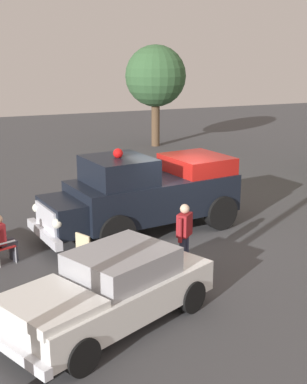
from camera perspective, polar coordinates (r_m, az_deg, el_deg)
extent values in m
plane|color=#424244|center=(15.07, 2.83, -4.79)|extent=(60.00, 60.00, 0.00)
cylinder|color=black|center=(13.72, -4.14, -4.58)|extent=(0.47, 1.08, 1.04)
cylinder|color=black|center=(15.44, -7.51, -2.36)|extent=(0.47, 1.08, 1.04)
cylinder|color=black|center=(15.51, 7.47, -2.27)|extent=(0.47, 1.08, 1.04)
cylinder|color=black|center=(17.05, 3.32, -0.52)|extent=(0.47, 1.08, 1.04)
cube|color=black|center=(15.19, 0.00, -0.43)|extent=(2.81, 5.16, 1.10)
cube|color=black|center=(14.04, -10.04, -2.58)|extent=(1.88, 1.15, 0.84)
cube|color=black|center=(14.42, -3.92, 2.36)|extent=(2.13, 1.97, 0.76)
cube|color=#B21914|center=(15.83, 4.82, 2.98)|extent=(2.19, 1.98, 0.60)
cube|color=silver|center=(13.90, -11.77, -2.86)|extent=(1.44, 0.34, 0.64)
cube|color=silver|center=(14.00, -12.06, -4.56)|extent=(2.24, 0.53, 0.24)
sphere|color=white|center=(13.17, -10.65, -3.46)|extent=(0.30, 0.30, 0.26)
sphere|color=white|center=(14.58, -12.81, -1.72)|extent=(0.30, 0.30, 0.26)
sphere|color=red|center=(14.32, -3.96, 4.31)|extent=(0.32, 0.32, 0.28)
cylinder|color=black|center=(9.00, -8.09, -17.54)|extent=(0.52, 0.73, 0.68)
cylinder|color=black|center=(10.16, -14.13, -13.74)|extent=(0.52, 0.73, 0.68)
cylinder|color=black|center=(10.79, 4.14, -11.45)|extent=(0.52, 0.73, 0.68)
cylinder|color=black|center=(11.77, -2.16, -9.01)|extent=(0.52, 0.73, 0.68)
cube|color=white|center=(10.22, -4.71, -11.33)|extent=(3.40, 4.57, 0.64)
cube|color=white|center=(9.25, -11.53, -12.14)|extent=(2.08, 1.96, 0.20)
cube|color=#99999E|center=(10.16, -3.53, -7.97)|extent=(2.21, 2.38, 0.56)
cube|color=silver|center=(9.20, -15.17, -16.73)|extent=(1.79, 0.94, 0.20)
cylinder|color=#B7BABF|center=(13.89, -15.85, -6.22)|extent=(0.04, 0.04, 0.44)
cylinder|color=#B7BABF|center=(13.52, -15.03, -6.77)|extent=(0.04, 0.04, 0.44)
cube|color=#B21E1E|center=(13.53, -16.36, -5.78)|extent=(0.61, 0.61, 0.04)
cube|color=#B7BABF|center=(13.27, -15.96, -5.41)|extent=(0.18, 0.43, 0.03)
cylinder|color=#B7BABF|center=(12.99, -6.86, -7.25)|extent=(0.04, 0.04, 0.44)
cylinder|color=#B7BABF|center=(12.69, -5.52, -7.78)|extent=(0.04, 0.04, 0.44)
cylinder|color=#B7BABF|center=(12.73, -8.34, -7.81)|extent=(0.04, 0.04, 0.44)
cylinder|color=#B7BABF|center=(12.42, -7.00, -8.36)|extent=(0.04, 0.04, 0.44)
cube|color=beige|center=(12.62, -6.97, -6.81)|extent=(0.64, 0.64, 0.04)
cube|color=beige|center=(12.37, -7.84, -5.90)|extent=(0.45, 0.25, 0.56)
cube|color=#B7BABF|center=(12.73, -7.72, -5.84)|extent=(0.23, 0.41, 0.03)
cube|color=#B7BABF|center=(12.39, -6.24, -6.40)|extent=(0.23, 0.41, 0.03)
cylinder|color=#383842|center=(13.81, -15.45, -6.30)|extent=(0.17, 0.17, 0.45)
cylinder|color=#383842|center=(13.64, -15.08, -6.55)|extent=(0.17, 0.17, 0.45)
cube|color=#383842|center=(13.65, -16.14, -5.34)|extent=(0.28, 0.46, 0.13)
cube|color=#383842|center=(13.48, -15.77, -5.58)|extent=(0.28, 0.46, 0.13)
cylinder|color=#2D334C|center=(12.57, 3.22, -6.89)|extent=(0.21, 0.21, 0.88)
cylinder|color=#2D334C|center=(12.76, 3.59, -6.54)|extent=(0.21, 0.21, 0.88)
cube|color=maroon|center=(12.41, 3.46, -3.64)|extent=(0.48, 0.49, 0.56)
cylinder|color=maroon|center=(12.19, 2.98, -4.28)|extent=(0.14, 0.14, 0.60)
cylinder|color=maroon|center=(12.66, 3.91, -3.53)|extent=(0.14, 0.14, 0.60)
sphere|color=beige|center=(12.28, 3.49, -1.87)|extent=(0.32, 0.32, 0.23)
cylinder|color=brown|center=(28.77, 0.23, 7.78)|extent=(0.46, 0.46, 2.69)
sphere|color=#355D35|center=(28.53, 0.23, 12.77)|extent=(3.31, 3.31, 3.31)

